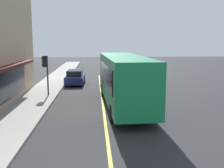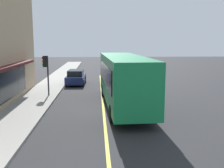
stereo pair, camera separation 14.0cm
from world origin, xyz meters
name	(u,v)px [view 1 (the left image)]	position (x,y,z in m)	size (l,w,h in m)	color
ground	(104,110)	(0.00, 0.00, 0.00)	(120.00, 120.00, 0.00)	#28282B
sidewalk	(25,110)	(0.00, 5.10, 0.07)	(80.00, 2.86, 0.15)	#9E9B93
lane_centre_stripe	(104,110)	(0.00, 0.00, 0.00)	(36.00, 0.16, 0.01)	#D8D14C
bus	(123,78)	(0.93, -1.39, 1.99)	(11.22, 2.98, 3.50)	#197F47
traffic_light	(45,66)	(4.49, 4.50, 2.53)	(0.30, 0.52, 3.20)	#2D2D33
car_navy	(75,77)	(10.84, 2.62, 0.74)	(4.35, 1.96, 1.52)	navy
car_maroon	(124,79)	(9.21, -2.37, 0.74)	(4.37, 1.99, 1.52)	maroon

